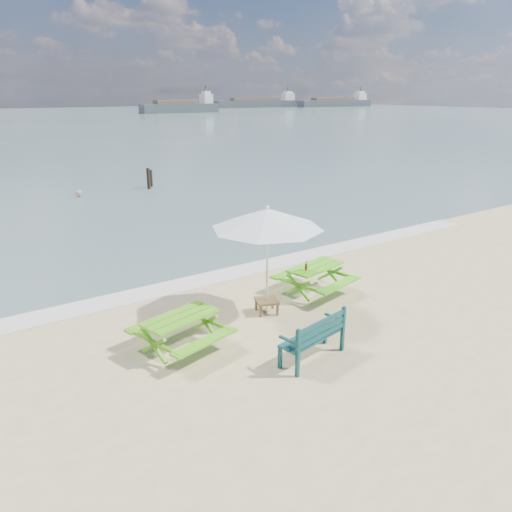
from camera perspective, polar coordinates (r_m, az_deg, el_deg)
foam_strip at (r=13.89m, az=-5.52°, el=-2.57°), size 22.00×0.90×0.01m
picnic_table_left at (r=10.16m, az=-8.58°, el=-8.74°), size 1.88×2.01×0.73m
picnic_table_right at (r=12.82m, az=6.76°, el=-2.75°), size 1.89×2.02×0.74m
park_bench at (r=9.81m, az=6.41°, el=-10.16°), size 1.54×0.76×0.91m
side_table at (r=11.70m, az=1.23°, el=-5.71°), size 0.65×0.65×0.33m
patio_umbrella at (r=11.02m, az=1.30°, el=4.30°), size 3.25×3.25×2.50m
beer_bottle at (r=12.32m, az=5.74°, el=-1.29°), size 0.06×0.06×0.24m
swimmer at (r=26.26m, az=-19.52°, el=5.31°), size 0.72×0.59×1.69m
mooring_pilings at (r=27.56m, az=-12.06°, el=8.47°), size 0.57×0.77×1.31m
cargo_ships at (r=148.27m, az=-7.86°, el=16.70°), size 164.55×34.74×4.40m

